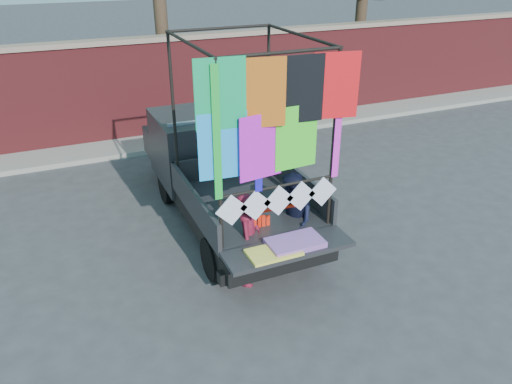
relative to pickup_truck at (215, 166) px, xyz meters
name	(u,v)px	position (x,y,z in m)	size (l,w,h in m)	color
ground	(242,280)	(-0.46, -2.44, -0.88)	(90.00, 90.00, 0.00)	#38383A
brick_wall	(139,89)	(-0.46, 4.56, 0.44)	(30.00, 0.45, 2.61)	maroon
curb	(150,143)	(-0.46, 3.86, -0.82)	(30.00, 1.20, 0.12)	gray
pickup_truck	(215,166)	(0.00, 0.00, 0.00)	(2.21, 5.56, 3.50)	black
woman	(249,239)	(-0.35, -2.49, -0.14)	(0.54, 0.36, 1.49)	maroon
man	(292,221)	(0.45, -2.32, -0.10)	(0.76, 0.59, 1.57)	black
streamer_bundle	(265,221)	(-0.05, -2.42, 0.06)	(0.88, 0.09, 0.61)	#F8250D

